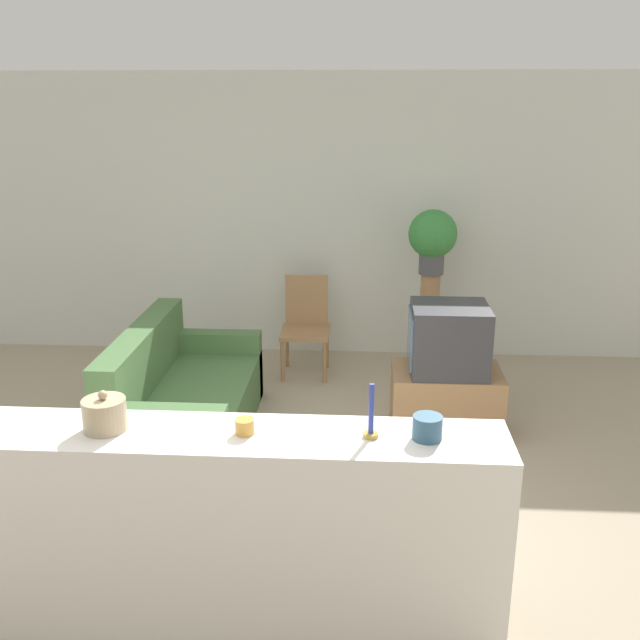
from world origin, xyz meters
name	(u,v)px	position (x,y,z in m)	size (l,w,h in m)	color
ground_plane	(239,554)	(0.00, 0.00, 0.00)	(14.00, 14.00, 0.00)	tan
wall_back	(295,218)	(0.00, 3.43, 1.35)	(9.00, 0.06, 2.70)	silver
couch	(182,401)	(-0.67, 1.43, 0.29)	(0.87, 1.69, 0.85)	#476B3D
tv_stand	(445,401)	(1.32, 1.63, 0.25)	(0.82, 0.55, 0.50)	#9E754C
television	(448,339)	(1.31, 1.63, 0.76)	(0.57, 0.52, 0.51)	#333338
wooden_chair	(306,322)	(0.15, 2.83, 0.49)	(0.44, 0.44, 0.90)	#9E754C
plant_stand	(429,323)	(1.29, 2.94, 0.47)	(0.18, 0.18, 0.93)	#9E754C
potted_plant	(433,237)	(1.29, 2.94, 1.27)	(0.44, 0.44, 0.58)	#4C4C51
foreground_counter	(217,529)	(0.00, -0.51, 0.51)	(2.70, 0.44, 1.01)	white
decorative_bowl	(105,414)	(-0.49, -0.51, 1.09)	(0.20, 0.20, 0.19)	tan
candle_jar	(245,426)	(0.15, -0.51, 1.05)	(0.09, 0.09, 0.07)	gold
candlestick	(371,420)	(0.72, -0.51, 1.10)	(0.07, 0.07, 0.26)	#B7933D
coffee_tin	(427,427)	(0.97, -0.51, 1.07)	(0.13, 0.13, 0.11)	#335B75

